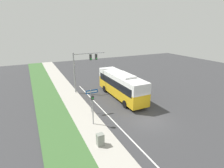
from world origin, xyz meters
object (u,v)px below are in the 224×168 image
at_px(street_sign, 91,96).
at_px(utility_cabinet, 100,140).
at_px(pedestrian_signal, 93,105).
at_px(signal_gantry, 84,64).
at_px(bus, 121,84).

height_order(street_sign, utility_cabinet, street_sign).
relative_size(pedestrian_signal, street_sign, 1.11).
xyz_separation_m(street_sign, utility_cabinet, (-1.48, -6.24, -1.47)).
bearing_deg(pedestrian_signal, utility_cabinet, -100.55).
height_order(signal_gantry, pedestrian_signal, signal_gantry).
xyz_separation_m(signal_gantry, utility_cabinet, (-2.97, -13.75, -3.78)).
relative_size(bus, pedestrian_signal, 3.12).
bearing_deg(street_sign, signal_gantry, 78.74).
xyz_separation_m(signal_gantry, street_sign, (-1.50, -7.51, -2.31)).
relative_size(signal_gantry, street_sign, 2.11).
bearing_deg(signal_gantry, utility_cabinet, -102.20).
bearing_deg(utility_cabinet, bus, 52.02).
relative_size(street_sign, utility_cabinet, 2.74).
bearing_deg(utility_cabinet, signal_gantry, 77.80).
xyz_separation_m(bus, pedestrian_signal, (-6.30, -5.37, 0.18)).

